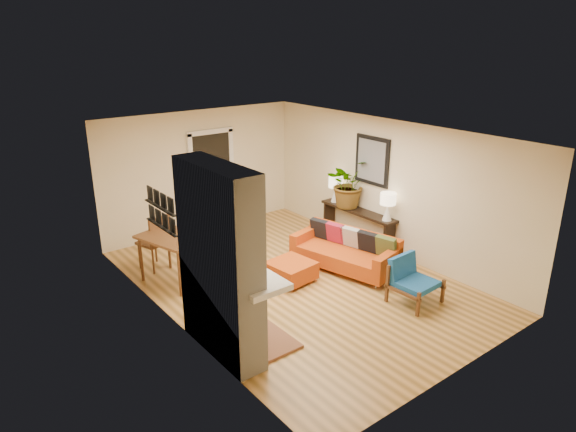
{
  "coord_description": "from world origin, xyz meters",
  "views": [
    {
      "loc": [
        -5.02,
        -6.28,
        4.08
      ],
      "look_at": [
        0.0,
        0.2,
        1.15
      ],
      "focal_mm": 32.0,
      "sensor_mm": 36.0,
      "label": 1
    }
  ],
  "objects_px": {
    "sofa": "(347,251)",
    "lamp_near": "(388,203)",
    "houseplant": "(348,183)",
    "dining_table": "(176,244)",
    "console_table": "(358,217)",
    "lamp_far": "(336,186)",
    "ottoman": "(291,270)",
    "blue_chair": "(411,278)"
  },
  "relations": [
    {
      "from": "ottoman",
      "to": "lamp_far",
      "type": "bearing_deg",
      "value": 29.42
    },
    {
      "from": "sofa",
      "to": "lamp_near",
      "type": "relative_size",
      "value": 3.81
    },
    {
      "from": "ottoman",
      "to": "console_table",
      "type": "height_order",
      "value": "console_table"
    },
    {
      "from": "blue_chair",
      "to": "dining_table",
      "type": "xyz_separation_m",
      "value": [
        -2.62,
        2.95,
        0.28
      ]
    },
    {
      "from": "console_table",
      "to": "lamp_far",
      "type": "xyz_separation_m",
      "value": [
        0.0,
        0.68,
        0.49
      ]
    },
    {
      "from": "blue_chair",
      "to": "houseplant",
      "type": "bearing_deg",
      "value": 68.12
    },
    {
      "from": "sofa",
      "to": "houseplant",
      "type": "distance_m",
      "value": 1.65
    },
    {
      "from": "ottoman",
      "to": "dining_table",
      "type": "distance_m",
      "value": 2.02
    },
    {
      "from": "lamp_near",
      "to": "lamp_far",
      "type": "relative_size",
      "value": 1.0
    },
    {
      "from": "sofa",
      "to": "blue_chair",
      "type": "distance_m",
      "value": 1.52
    },
    {
      "from": "sofa",
      "to": "lamp_near",
      "type": "distance_m",
      "value": 1.22
    },
    {
      "from": "dining_table",
      "to": "houseplant",
      "type": "distance_m",
      "value": 3.7
    },
    {
      "from": "ottoman",
      "to": "lamp_near",
      "type": "xyz_separation_m",
      "value": [
        2.11,
        -0.25,
        0.86
      ]
    },
    {
      "from": "sofa",
      "to": "console_table",
      "type": "height_order",
      "value": "sofa"
    },
    {
      "from": "ottoman",
      "to": "blue_chair",
      "type": "bearing_deg",
      "value": -57.22
    },
    {
      "from": "sofa",
      "to": "ottoman",
      "type": "height_order",
      "value": "sofa"
    },
    {
      "from": "blue_chair",
      "to": "lamp_far",
      "type": "xyz_separation_m",
      "value": [
        1.02,
        2.9,
        0.67
      ]
    },
    {
      "from": "dining_table",
      "to": "houseplant",
      "type": "height_order",
      "value": "houseplant"
    },
    {
      "from": "blue_chair",
      "to": "dining_table",
      "type": "distance_m",
      "value": 3.95
    },
    {
      "from": "dining_table",
      "to": "houseplant",
      "type": "xyz_separation_m",
      "value": [
        3.63,
        -0.44,
        0.55
      ]
    },
    {
      "from": "console_table",
      "to": "houseplant",
      "type": "relative_size",
      "value": 1.85
    },
    {
      "from": "blue_chair",
      "to": "lamp_near",
      "type": "bearing_deg",
      "value": 54.96
    },
    {
      "from": "lamp_near",
      "to": "sofa",
      "type": "bearing_deg",
      "value": 176.33
    },
    {
      "from": "sofa",
      "to": "lamp_far",
      "type": "height_order",
      "value": "lamp_far"
    },
    {
      "from": "sofa",
      "to": "lamp_near",
      "type": "xyz_separation_m",
      "value": [
        0.97,
        -0.06,
        0.73
      ]
    },
    {
      "from": "lamp_far",
      "to": "ottoman",
      "type": "bearing_deg",
      "value": -150.58
    },
    {
      "from": "sofa",
      "to": "ottoman",
      "type": "distance_m",
      "value": 1.17
    },
    {
      "from": "ottoman",
      "to": "dining_table",
      "type": "xyz_separation_m",
      "value": [
        -1.53,
        1.24,
        0.47
      ]
    },
    {
      "from": "ottoman",
      "to": "dining_table",
      "type": "relative_size",
      "value": 0.39
    },
    {
      "from": "dining_table",
      "to": "lamp_near",
      "type": "bearing_deg",
      "value": -22.31
    },
    {
      "from": "blue_chair",
      "to": "lamp_near",
      "type": "xyz_separation_m",
      "value": [
        1.02,
        1.45,
        0.67
      ]
    },
    {
      "from": "sofa",
      "to": "console_table",
      "type": "xyz_separation_m",
      "value": [
        0.97,
        0.7,
        0.25
      ]
    },
    {
      "from": "console_table",
      "to": "lamp_near",
      "type": "distance_m",
      "value": 0.9
    },
    {
      "from": "ottoman",
      "to": "houseplant",
      "type": "bearing_deg",
      "value": 21.02
    },
    {
      "from": "dining_table",
      "to": "ottoman",
      "type": "bearing_deg",
      "value": -39.2
    },
    {
      "from": "console_table",
      "to": "houseplant",
      "type": "xyz_separation_m",
      "value": [
        -0.01,
        0.3,
        0.65
      ]
    },
    {
      "from": "lamp_far",
      "to": "sofa",
      "type": "bearing_deg",
      "value": -125.07
    },
    {
      "from": "dining_table",
      "to": "houseplant",
      "type": "relative_size",
      "value": 1.97
    },
    {
      "from": "sofa",
      "to": "houseplant",
      "type": "relative_size",
      "value": 2.05
    },
    {
      "from": "houseplant",
      "to": "dining_table",
      "type": "bearing_deg",
      "value": 173.16
    },
    {
      "from": "dining_table",
      "to": "console_table",
      "type": "bearing_deg",
      "value": -11.39
    },
    {
      "from": "ottoman",
      "to": "blue_chair",
      "type": "xyz_separation_m",
      "value": [
        1.1,
        -1.7,
        0.19
      ]
    }
  ]
}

